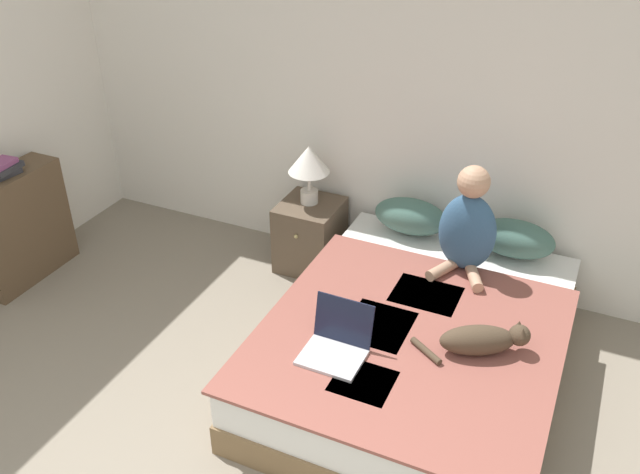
{
  "coord_description": "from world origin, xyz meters",
  "views": [
    {
      "loc": [
        1.32,
        -0.67,
        2.8
      ],
      "look_at": [
        -0.07,
        2.36,
        0.78
      ],
      "focal_mm": 38.0,
      "sensor_mm": 36.0,
      "label": 1
    }
  ],
  "objects": [
    {
      "name": "table_lamp",
      "position": [
        -0.53,
        3.17,
        0.83
      ],
      "size": [
        0.29,
        0.29,
        0.44
      ],
      "color": "beige",
      "rests_on": "nightstand"
    },
    {
      "name": "nightstand",
      "position": [
        -0.51,
        3.15,
        0.26
      ],
      "size": [
        0.42,
        0.46,
        0.51
      ],
      "color": "brown",
      "rests_on": "ground_plane"
    },
    {
      "name": "wall_back",
      "position": [
        0.0,
        3.45,
        1.27
      ],
      "size": [
        5.96,
        0.05,
        2.55
      ],
      "color": "silver",
      "rests_on": "ground_plane"
    },
    {
      "name": "laptop_open",
      "position": [
        0.25,
        1.85,
        0.49
      ],
      "size": [
        0.33,
        0.31,
        0.27
      ],
      "rotation": [
        0.0,
        0.0,
        -0.01
      ],
      "color": "#B7B7BC",
      "rests_on": "bed"
    },
    {
      "name": "bed",
      "position": [
        0.56,
        2.34,
        0.21
      ],
      "size": [
        1.6,
        2.07,
        0.43
      ],
      "color": "brown",
      "rests_on": "ground_plane"
    },
    {
      "name": "book_stack_top",
      "position": [
        -2.32,
        2.18,
        0.86
      ],
      "size": [
        0.2,
        0.24,
        0.1
      ],
      "color": "#2D2D33",
      "rests_on": "bookshelf"
    },
    {
      "name": "pillow_far",
      "position": [
        0.91,
        3.21,
        0.55
      ],
      "size": [
        0.5,
        0.28,
        0.24
      ],
      "color": "#42665B",
      "rests_on": "bed"
    },
    {
      "name": "person_sitting",
      "position": [
        0.66,
        2.92,
        0.73
      ],
      "size": [
        0.36,
        0.35,
        0.7
      ],
      "color": "#33567A",
      "rests_on": "bed"
    },
    {
      "name": "pillow_near",
      "position": [
        0.22,
        3.21,
        0.55
      ],
      "size": [
        0.5,
        0.28,
        0.24
      ],
      "color": "#42665B",
      "rests_on": "bed"
    },
    {
      "name": "cat_tabby",
      "position": [
        0.95,
        2.18,
        0.52
      ],
      "size": [
        0.59,
        0.36,
        0.18
      ],
      "rotation": [
        0.0,
        0.0,
        0.47
      ],
      "color": "#473828",
      "rests_on": "bed"
    },
    {
      "name": "bookshelf",
      "position": [
        -2.32,
        2.18,
        0.4
      ],
      "size": [
        0.26,
        0.73,
        0.8
      ],
      "color": "brown",
      "rests_on": "ground_plane"
    }
  ]
}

